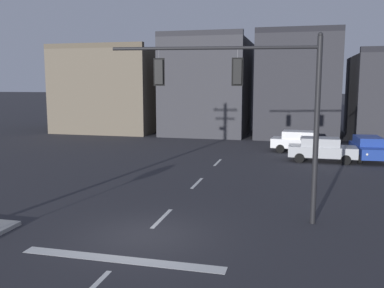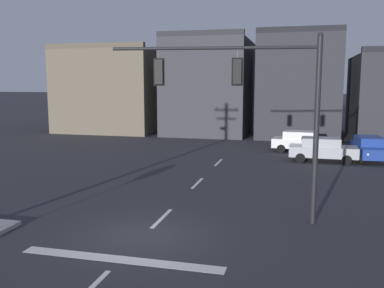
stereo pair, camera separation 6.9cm
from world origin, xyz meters
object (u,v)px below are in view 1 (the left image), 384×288
Objects in this scene: signal_mast_near_side at (257,95)px; car_lot_farside at (301,141)px; car_lot_nearside at (321,149)px; car_lot_middle at (368,148)px.

car_lot_farside is at bearing 83.90° from signal_mast_near_side.
car_lot_nearside and car_lot_farside have the same top height.
car_lot_middle is 1.00× the size of car_lot_farside.
signal_mast_near_side is 1.67× the size of car_lot_middle.
signal_mast_near_side reaches higher than car_lot_middle.
car_lot_middle is (3.14, 1.28, 0.00)m from car_lot_nearside.
signal_mast_near_side is 17.70m from car_lot_farside.
signal_mast_near_side is 16.57m from car_lot_middle.
car_lot_nearside is 3.86m from car_lot_farside.
car_lot_nearside is 0.98× the size of car_lot_middle.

